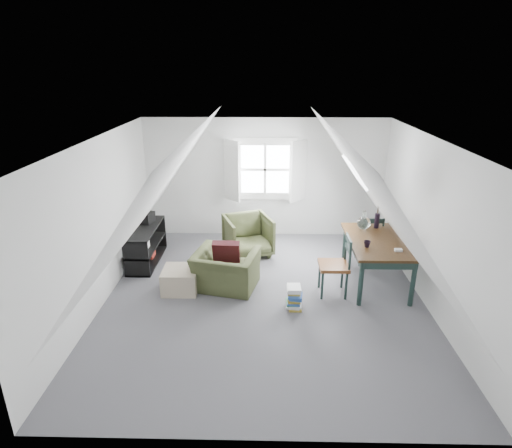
{
  "coord_description": "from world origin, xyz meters",
  "views": [
    {
      "loc": [
        0.01,
        -5.96,
        3.51
      ],
      "look_at": [
        -0.14,
        0.6,
        1.04
      ],
      "focal_mm": 30.0,
      "sensor_mm": 36.0,
      "label": 1
    }
  ],
  "objects_px": {
    "dining_chair_far": "(370,238)",
    "dining_chair_near": "(336,265)",
    "armchair_far": "(248,254)",
    "ottoman": "(181,280)",
    "media_shelf": "(146,247)",
    "armchair_near": "(227,287)",
    "dining_table": "(377,246)",
    "magazine_stack": "(294,298)"
  },
  "relations": [
    {
      "from": "armchair_far",
      "to": "ottoman",
      "type": "xyz_separation_m",
      "value": [
        -1.05,
        -1.44,
        0.19
      ]
    },
    {
      "from": "dining_chair_far",
      "to": "dining_chair_near",
      "type": "relative_size",
      "value": 0.95
    },
    {
      "from": "media_shelf",
      "to": "magazine_stack",
      "type": "bearing_deg",
      "value": -26.2
    },
    {
      "from": "armchair_near",
      "to": "media_shelf",
      "type": "xyz_separation_m",
      "value": [
        -1.58,
        0.94,
        0.31
      ]
    },
    {
      "from": "dining_chair_near",
      "to": "magazine_stack",
      "type": "bearing_deg",
      "value": -58.17
    },
    {
      "from": "ottoman",
      "to": "dining_chair_near",
      "type": "bearing_deg",
      "value": -1.14
    },
    {
      "from": "dining_table",
      "to": "magazine_stack",
      "type": "xyz_separation_m",
      "value": [
        -1.4,
        -0.83,
        -0.51
      ]
    },
    {
      "from": "ottoman",
      "to": "magazine_stack",
      "type": "height_order",
      "value": "ottoman"
    },
    {
      "from": "armchair_far",
      "to": "dining_chair_far",
      "type": "height_order",
      "value": "dining_chair_far"
    },
    {
      "from": "ottoman",
      "to": "media_shelf",
      "type": "height_order",
      "value": "media_shelf"
    },
    {
      "from": "magazine_stack",
      "to": "dining_chair_near",
      "type": "bearing_deg",
      "value": 34.46
    },
    {
      "from": "media_shelf",
      "to": "magazine_stack",
      "type": "xyz_separation_m",
      "value": [
        2.67,
        -1.55,
        -0.13
      ]
    },
    {
      "from": "armchair_near",
      "to": "dining_chair_near",
      "type": "xyz_separation_m",
      "value": [
        1.77,
        -0.14,
        0.51
      ]
    },
    {
      "from": "armchair_near",
      "to": "dining_chair_far",
      "type": "distance_m",
      "value": 2.8
    },
    {
      "from": "dining_chair_far",
      "to": "media_shelf",
      "type": "relative_size",
      "value": 0.7
    },
    {
      "from": "armchair_far",
      "to": "dining_chair_near",
      "type": "xyz_separation_m",
      "value": [
        1.46,
        -1.49,
        0.51
      ]
    },
    {
      "from": "dining_table",
      "to": "dining_chair_far",
      "type": "relative_size",
      "value": 1.7
    },
    {
      "from": "armchair_far",
      "to": "magazine_stack",
      "type": "relative_size",
      "value": 2.38
    },
    {
      "from": "ottoman",
      "to": "magazine_stack",
      "type": "relative_size",
      "value": 1.57
    },
    {
      "from": "dining_chair_far",
      "to": "ottoman",
      "type": "bearing_deg",
      "value": 18.67
    },
    {
      "from": "armchair_near",
      "to": "dining_chair_near",
      "type": "distance_m",
      "value": 1.85
    },
    {
      "from": "armchair_near",
      "to": "dining_table",
      "type": "height_order",
      "value": "dining_table"
    },
    {
      "from": "armchair_near",
      "to": "dining_chair_near",
      "type": "height_order",
      "value": "dining_chair_near"
    },
    {
      "from": "armchair_far",
      "to": "dining_table",
      "type": "height_order",
      "value": "dining_table"
    },
    {
      "from": "dining_table",
      "to": "dining_chair_near",
      "type": "height_order",
      "value": "dining_chair_near"
    },
    {
      "from": "ottoman",
      "to": "media_shelf",
      "type": "distance_m",
      "value": 1.34
    },
    {
      "from": "dining_table",
      "to": "media_shelf",
      "type": "relative_size",
      "value": 1.19
    },
    {
      "from": "armchair_far",
      "to": "dining_table",
      "type": "bearing_deg",
      "value": -47.46
    },
    {
      "from": "armchair_far",
      "to": "media_shelf",
      "type": "bearing_deg",
      "value": 172.12
    },
    {
      "from": "armchair_far",
      "to": "dining_chair_far",
      "type": "bearing_deg",
      "value": -28.47
    },
    {
      "from": "armchair_far",
      "to": "media_shelf",
      "type": "distance_m",
      "value": 1.96
    },
    {
      "from": "dining_chair_far",
      "to": "magazine_stack",
      "type": "bearing_deg",
      "value": 47.93
    },
    {
      "from": "ottoman",
      "to": "dining_chair_far",
      "type": "xyz_separation_m",
      "value": [
        3.3,
        1.11,
        0.3
      ]
    },
    {
      "from": "armchair_far",
      "to": "magazine_stack",
      "type": "xyz_separation_m",
      "value": [
        0.78,
        -1.96,
        0.18
      ]
    },
    {
      "from": "armchair_far",
      "to": "ottoman",
      "type": "bearing_deg",
      "value": -146.15
    },
    {
      "from": "dining_chair_near",
      "to": "dining_chair_far",
      "type": "bearing_deg",
      "value": 142.97
    },
    {
      "from": "ottoman",
      "to": "media_shelf",
      "type": "relative_size",
      "value": 0.42
    },
    {
      "from": "armchair_near",
      "to": "magazine_stack",
      "type": "xyz_separation_m",
      "value": [
        1.09,
        -0.61,
        0.18
      ]
    },
    {
      "from": "dining_chair_far",
      "to": "media_shelf",
      "type": "distance_m",
      "value": 4.15
    },
    {
      "from": "ottoman",
      "to": "dining_table",
      "type": "bearing_deg",
      "value": 5.46
    },
    {
      "from": "dining_table",
      "to": "armchair_near",
      "type": "bearing_deg",
      "value": -172.56
    },
    {
      "from": "armchair_near",
      "to": "armchair_far",
      "type": "relative_size",
      "value": 1.17
    }
  ]
}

